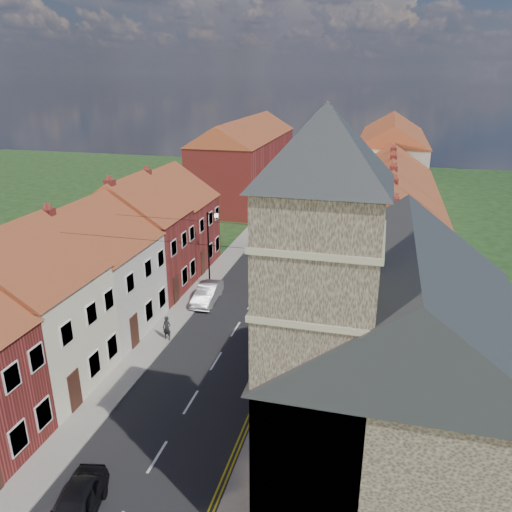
{
  "coord_description": "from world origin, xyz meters",
  "views": [
    {
      "loc": [
        8.57,
        -13.87,
        15.87
      ],
      "look_at": [
        0.19,
        18.67,
        3.5
      ],
      "focal_mm": 35.0,
      "sensor_mm": 36.0,
      "label": 1
    }
  ],
  "objects_px": {
    "car_distant": "(298,194)",
    "church": "(389,353)",
    "car_near": "(76,506)",
    "car_far": "(286,208)",
    "car_mid": "(207,294)",
    "pedestrian_left": "(167,328)",
    "lamppost": "(209,245)"
  },
  "relations": [
    {
      "from": "car_near",
      "to": "pedestrian_left",
      "type": "xyz_separation_m",
      "value": [
        -2.2,
        13.22,
        0.26
      ]
    },
    {
      "from": "lamppost",
      "to": "pedestrian_left",
      "type": "height_order",
      "value": "lamppost"
    },
    {
      "from": "lamppost",
      "to": "car_distant",
      "type": "distance_m",
      "value": 30.8
    },
    {
      "from": "car_near",
      "to": "car_distant",
      "type": "height_order",
      "value": "car_distant"
    },
    {
      "from": "car_mid",
      "to": "pedestrian_left",
      "type": "distance_m",
      "value": 6.05
    },
    {
      "from": "church",
      "to": "lamppost",
      "type": "height_order",
      "value": "church"
    },
    {
      "from": "car_distant",
      "to": "pedestrian_left",
      "type": "bearing_deg",
      "value": -109.96
    },
    {
      "from": "church",
      "to": "car_far",
      "type": "relative_size",
      "value": 3.54
    },
    {
      "from": "church",
      "to": "car_near",
      "type": "relative_size",
      "value": 3.99
    },
    {
      "from": "car_near",
      "to": "car_far",
      "type": "xyz_separation_m",
      "value": [
        -0.99,
        45.09,
        -0.03
      ]
    },
    {
      "from": "church",
      "to": "pedestrian_left",
      "type": "xyz_separation_m",
      "value": [
        -13.06,
        8.15,
        -4.97
      ]
    },
    {
      "from": "car_near",
      "to": "car_mid",
      "type": "xyz_separation_m",
      "value": [
        -1.7,
        19.25,
        0.02
      ]
    },
    {
      "from": "car_distant",
      "to": "church",
      "type": "bearing_deg",
      "value": -94.06
    },
    {
      "from": "car_mid",
      "to": "car_far",
      "type": "xyz_separation_m",
      "value": [
        0.71,
        25.84,
        -0.05
      ]
    },
    {
      "from": "car_mid",
      "to": "car_far",
      "type": "bearing_deg",
      "value": 85.88
    },
    {
      "from": "car_near",
      "to": "car_mid",
      "type": "relative_size",
      "value": 0.94
    },
    {
      "from": "church",
      "to": "car_mid",
      "type": "relative_size",
      "value": 3.74
    },
    {
      "from": "car_mid",
      "to": "church",
      "type": "bearing_deg",
      "value": -51.02
    },
    {
      "from": "car_near",
      "to": "pedestrian_left",
      "type": "height_order",
      "value": "pedestrian_left"
    },
    {
      "from": "car_near",
      "to": "pedestrian_left",
      "type": "relative_size",
      "value": 2.43
    },
    {
      "from": "car_mid",
      "to": "lamppost",
      "type": "bearing_deg",
      "value": 101.22
    },
    {
      "from": "car_mid",
      "to": "car_distant",
      "type": "bearing_deg",
      "value": 85.85
    },
    {
      "from": "pedestrian_left",
      "to": "car_near",
      "type": "bearing_deg",
      "value": -73.12
    },
    {
      "from": "church",
      "to": "lamppost",
      "type": "distance_m",
      "value": 21.38
    },
    {
      "from": "lamppost",
      "to": "pedestrian_left",
      "type": "relative_size",
      "value": 3.82
    },
    {
      "from": "church",
      "to": "car_distant",
      "type": "xyz_separation_m",
      "value": [
        -11.64,
        47.3,
        -5.23
      ]
    },
    {
      "from": "car_distant",
      "to": "car_mid",
      "type": "bearing_deg",
      "value": -109.47
    },
    {
      "from": "lamppost",
      "to": "car_far",
      "type": "height_order",
      "value": "lamppost"
    },
    {
      "from": "car_mid",
      "to": "car_far",
      "type": "height_order",
      "value": "car_mid"
    },
    {
      "from": "car_distant",
      "to": "lamppost",
      "type": "bearing_deg",
      "value": -110.74
    },
    {
      "from": "church",
      "to": "pedestrian_left",
      "type": "height_order",
      "value": "church"
    },
    {
      "from": "car_far",
      "to": "car_mid",
      "type": "bearing_deg",
      "value": -79.42
    }
  ]
}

